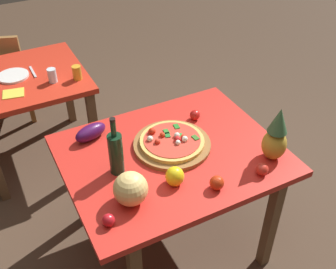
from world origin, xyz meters
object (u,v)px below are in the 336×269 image
(tomato_by_bottle, at_px, (262,169))
(background_table, at_px, (27,90))
(knife_utensil, at_px, (33,72))
(tomato_at_corner, at_px, (109,220))
(tomato_beside_pepper, at_px, (195,115))
(napkin_folded, at_px, (13,93))
(melon, at_px, (131,189))
(bell_pepper, at_px, (175,176))
(dining_chair, at_px, (5,72))
(eggplant, at_px, (91,132))
(pizza, at_px, (172,141))
(drinking_glass_juice, at_px, (77,73))
(drinking_glass_water, at_px, (52,75))
(wine_bottle, at_px, (116,153))
(pizza_board, at_px, (172,145))
(tomato_near_board, at_px, (217,183))
(dinner_plate, at_px, (13,76))
(pineapple_left, at_px, (276,137))
(display_table, at_px, (172,164))

(tomato_by_bottle, bearing_deg, background_table, 118.90)
(knife_utensil, bearing_deg, tomato_at_corner, -91.06)
(tomato_beside_pepper, relative_size, napkin_folded, 0.46)
(melon, bearing_deg, bell_pepper, 2.63)
(dining_chair, xyz_separation_m, eggplant, (0.29, -1.57, 0.31))
(eggplant, bearing_deg, pizza, -36.01)
(background_table, height_order, pizza, pizza)
(drinking_glass_juice, distance_m, drinking_glass_water, 0.17)
(tomato_at_corner, bearing_deg, knife_utensil, 89.70)
(pizza, bearing_deg, tomato_beside_pepper, 33.56)
(knife_utensil, bearing_deg, drinking_glass_juice, -43.54)
(drinking_glass_juice, bearing_deg, wine_bottle, -95.77)
(pizza_board, xyz_separation_m, knife_utensil, (-0.51, 1.22, -0.01))
(bell_pepper, xyz_separation_m, tomato_near_board, (0.17, -0.13, -0.01))
(dining_chair, xyz_separation_m, tomato_beside_pepper, (0.92, -1.68, 0.30))
(napkin_folded, bearing_deg, drinking_glass_juice, -1.23)
(wine_bottle, bearing_deg, background_table, 100.49)
(tomato_by_bottle, height_order, dinner_plate, tomato_by_bottle)
(wine_bottle, xyz_separation_m, eggplant, (-0.03, 0.33, -0.08))
(dinner_plate, bearing_deg, dining_chair, 91.67)
(tomato_by_bottle, distance_m, drinking_glass_water, 1.61)
(drinking_glass_juice, bearing_deg, drinking_glass_water, 165.33)
(melon, bearing_deg, napkin_folded, 104.39)
(pineapple_left, height_order, drinking_glass_water, pineapple_left)
(drinking_glass_juice, xyz_separation_m, napkin_folded, (-0.45, 0.01, -0.05))
(melon, xyz_separation_m, napkin_folded, (-0.33, 1.27, -0.08))
(background_table, xyz_separation_m, knife_utensil, (0.07, 0.02, 0.12))
(drinking_glass_water, distance_m, knife_utensil, 0.23)
(pizza_board, relative_size, tomato_near_board, 5.93)
(display_table, height_order, wine_bottle, wine_bottle)
(background_table, height_order, wine_bottle, wine_bottle)
(background_table, bearing_deg, display_table, -66.01)
(drinking_glass_water, bearing_deg, tomato_beside_pepper, -52.20)
(drinking_glass_water, distance_m, dinner_plate, 0.32)
(dining_chair, relative_size, knife_utensil, 4.72)
(bell_pepper, height_order, drinking_glass_juice, same)
(melon, bearing_deg, dining_chair, 98.00)
(knife_utensil, bearing_deg, pizza, -68.04)
(background_table, relative_size, knife_utensil, 4.74)
(pizza, bearing_deg, melon, -142.73)
(pizza, distance_m, eggplant, 0.47)
(display_table, bearing_deg, drinking_glass_water, 109.85)
(tomato_beside_pepper, distance_m, drinking_glass_juice, 0.95)
(background_table, distance_m, dining_chair, 0.67)
(drinking_glass_water, bearing_deg, dining_chair, 107.29)
(pizza, height_order, tomato_near_board, pizza)
(background_table, bearing_deg, dining_chair, 97.64)
(tomato_near_board, bearing_deg, background_table, 111.47)
(background_table, relative_size, bell_pepper, 8.01)
(tomato_beside_pepper, bearing_deg, pizza_board, -145.94)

